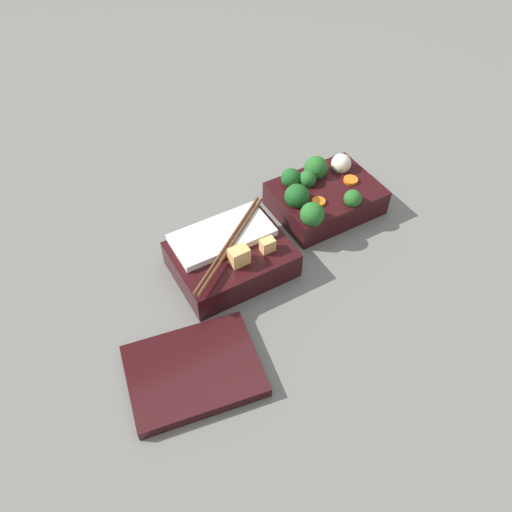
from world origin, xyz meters
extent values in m
plane|color=slate|center=(0.00, 0.00, 0.00)|extent=(3.00, 3.00, 0.00)
cube|color=black|center=(-0.11, -0.03, 0.02)|extent=(0.18, 0.14, 0.05)
sphere|color=#19511E|center=(-0.04, -0.02, 0.06)|extent=(0.04, 0.04, 0.04)
sphere|color=#236023|center=(-0.12, 0.03, 0.06)|extent=(0.03, 0.03, 0.03)
sphere|color=#19511E|center=(-0.06, -0.07, 0.06)|extent=(0.04, 0.04, 0.04)
sphere|color=#236023|center=(-0.04, 0.03, 0.06)|extent=(0.04, 0.04, 0.04)
sphere|color=#236023|center=(-0.09, -0.05, 0.06)|extent=(0.03, 0.03, 0.03)
sphere|color=#236023|center=(-0.11, -0.07, 0.06)|extent=(0.04, 0.04, 0.04)
cylinder|color=orange|center=(-0.07, 0.00, 0.05)|extent=(0.03, 0.03, 0.01)
cylinder|color=orange|center=(-0.16, -0.02, 0.05)|extent=(0.04, 0.04, 0.01)
cylinder|color=orange|center=(-0.05, -0.04, 0.05)|extent=(0.03, 0.03, 0.01)
sphere|color=beige|center=(-0.16, -0.06, 0.06)|extent=(0.04, 0.04, 0.04)
cube|color=black|center=(0.11, 0.02, 0.02)|extent=(0.18, 0.14, 0.05)
cube|color=white|center=(0.11, -0.01, 0.05)|extent=(0.16, 0.08, 0.01)
cube|color=#EAB266|center=(0.06, 0.05, 0.06)|extent=(0.02, 0.02, 0.02)
cube|color=#EAB266|center=(0.11, 0.05, 0.06)|extent=(0.03, 0.02, 0.03)
cylinder|color=#56331E|center=(0.11, 0.02, 0.06)|extent=(0.18, 0.14, 0.01)
cylinder|color=#56331E|center=(0.11, 0.02, 0.06)|extent=(0.18, 0.14, 0.01)
cube|color=black|center=(0.24, 0.16, 0.01)|extent=(0.20, 0.16, 0.02)
camera|label=1|loc=(0.34, 0.50, 0.63)|focal=35.00mm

